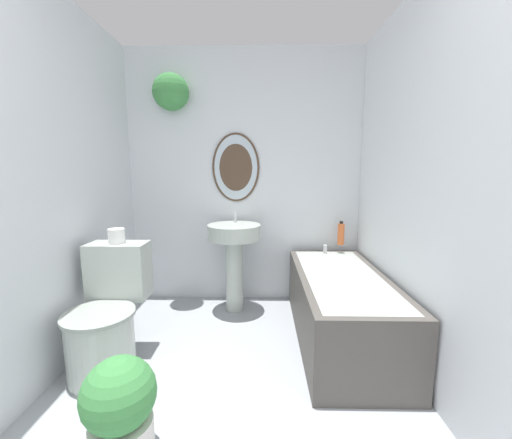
# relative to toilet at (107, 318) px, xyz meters

# --- Properties ---
(wall_back) EXTENTS (2.33, 0.33, 2.40)m
(wall_back) POSITION_rel_toilet_xyz_m (0.77, 1.16, 0.94)
(wall_back) COLOR silver
(wall_back) RESTS_ON ground_plane
(wall_left) EXTENTS (0.06, 2.80, 2.40)m
(wall_left) POSITION_rel_toilet_xyz_m (-0.30, -0.19, 0.86)
(wall_left) COLOR silver
(wall_left) RESTS_ON ground_plane
(wall_right) EXTENTS (0.06, 2.80, 2.40)m
(wall_right) POSITION_rel_toilet_xyz_m (1.96, -0.19, 0.86)
(wall_right) COLOR silver
(wall_right) RESTS_ON ground_plane
(toilet) EXTENTS (0.43, 0.62, 0.78)m
(toilet) POSITION_rel_toilet_xyz_m (0.00, 0.00, 0.00)
(toilet) COLOR #B2BCB2
(toilet) RESTS_ON ground_plane
(pedestal_sink) EXTENTS (0.48, 0.48, 0.90)m
(pedestal_sink) POSITION_rel_toilet_xyz_m (0.75, 0.87, 0.25)
(pedestal_sink) COLOR #B2BCB2
(pedestal_sink) RESTS_ON ground_plane
(bathtub) EXTENTS (0.64, 1.45, 0.59)m
(bathtub) POSITION_rel_toilet_xyz_m (1.59, 0.37, -0.07)
(bathtub) COLOR #4C4742
(bathtub) RESTS_ON ground_plane
(shampoo_bottle) EXTENTS (0.06, 0.06, 0.22)m
(shampoo_bottle) POSITION_rel_toilet_xyz_m (1.74, 1.02, 0.36)
(shampoo_bottle) COLOR #DB6633
(shampoo_bottle) RESTS_ON bathtub
(potted_plant) EXTENTS (0.32, 0.32, 0.47)m
(potted_plant) POSITION_rel_toilet_xyz_m (0.37, -0.66, -0.09)
(potted_plant) COLOR silver
(potted_plant) RESTS_ON ground_plane
(toilet_paper_roll) EXTENTS (0.11, 0.11, 0.10)m
(toilet_paper_roll) POSITION_rel_toilet_xyz_m (0.00, 0.20, 0.50)
(toilet_paper_roll) COLOR white
(toilet_paper_roll) RESTS_ON toilet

